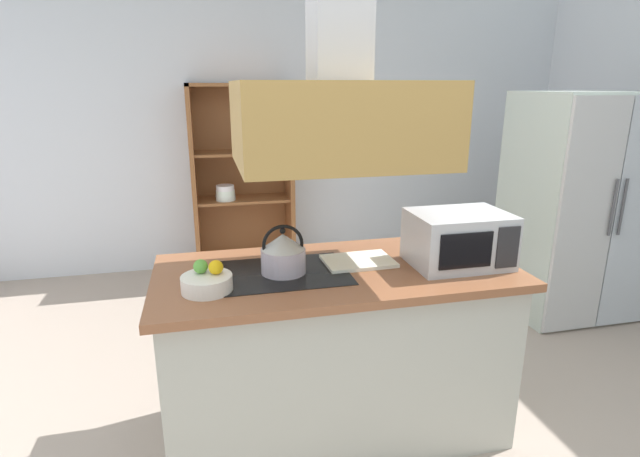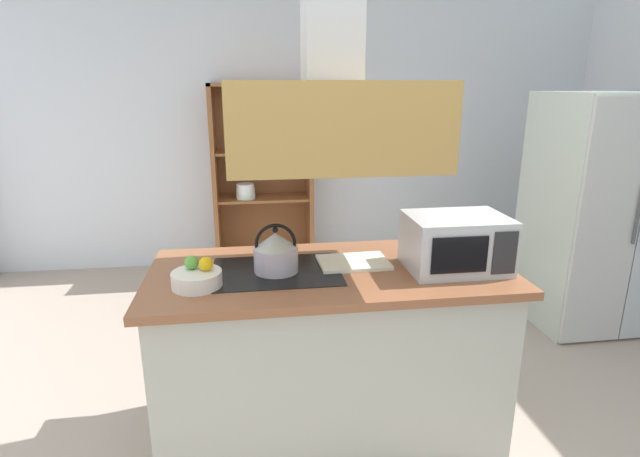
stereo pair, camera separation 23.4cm
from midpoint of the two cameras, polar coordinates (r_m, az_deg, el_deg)
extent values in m
cube|color=silver|center=(4.94, -1.08, 11.66)|extent=(6.00, 0.12, 2.70)
cube|color=#AEAEA2|center=(2.58, 3.80, -14.49)|extent=(1.64, 0.73, 0.86)
cube|color=brown|center=(2.38, 4.00, -5.15)|extent=(1.72, 0.81, 0.04)
cube|color=black|center=(2.34, -2.22, -5.00)|extent=(0.60, 0.44, 0.00)
cube|color=#AE8443|center=(2.22, 4.37, 12.02)|extent=(0.90, 0.70, 0.36)
cube|color=#B4C2B7|center=(4.22, 31.00, 1.66)|extent=(0.90, 0.72, 1.70)
cube|color=#BCBBBB|center=(3.80, 31.80, 0.13)|extent=(0.44, 0.03, 1.66)
cylinder|color=#4C4C51|center=(3.88, 34.37, 1.32)|extent=(0.02, 0.02, 0.40)
cube|color=brown|center=(4.71, -10.60, 5.40)|extent=(0.04, 0.40, 1.76)
cube|color=brown|center=(4.75, 0.17, 5.78)|extent=(0.04, 0.40, 1.76)
cube|color=brown|center=(4.63, -5.48, 16.21)|extent=(0.93, 0.40, 0.03)
cube|color=brown|center=(4.93, -4.94, -4.03)|extent=(0.93, 0.40, 0.08)
cube|color=brown|center=(4.90, -5.31, 6.02)|extent=(0.93, 0.02, 1.76)
cube|color=brown|center=(4.74, -5.14, 3.52)|extent=(0.85, 0.36, 0.02)
cube|color=brown|center=(4.67, -5.28, 8.80)|extent=(0.85, 0.36, 0.02)
cylinder|color=white|center=(4.68, -7.16, 3.75)|extent=(0.18, 0.18, 0.05)
cylinder|color=white|center=(4.67, -7.18, 4.29)|extent=(0.17, 0.17, 0.05)
cylinder|color=white|center=(4.66, -7.20, 4.83)|extent=(0.16, 0.16, 0.05)
cylinder|color=silver|center=(4.63, -3.88, 9.67)|extent=(0.01, 0.01, 0.12)
cone|color=silver|center=(4.62, -3.91, 10.90)|extent=(0.07, 0.07, 0.08)
cylinder|color=silver|center=(4.64, -2.03, 9.71)|extent=(0.01, 0.01, 0.12)
cone|color=silver|center=(4.63, -2.04, 10.94)|extent=(0.07, 0.07, 0.08)
cylinder|color=#C0B3C4|center=(2.32, -2.23, -3.64)|extent=(0.21, 0.21, 0.11)
cone|color=silver|center=(2.29, -2.26, -1.42)|extent=(0.20, 0.20, 0.07)
sphere|color=black|center=(2.27, -2.27, -0.18)|extent=(0.03, 0.03, 0.03)
torus|color=black|center=(2.29, -2.26, -1.80)|extent=(0.19, 0.02, 0.19)
cube|color=white|center=(2.45, 6.61, -3.93)|extent=(0.35, 0.25, 0.02)
cube|color=#B7BABF|center=(2.46, 18.07, -1.58)|extent=(0.46, 0.34, 0.26)
cube|color=black|center=(2.28, 18.69, -2.97)|extent=(0.26, 0.01, 0.17)
cube|color=#262628|center=(2.39, 23.25, -2.65)|extent=(0.11, 0.01, 0.20)
cylinder|color=silver|center=(2.20, -11.09, -5.82)|extent=(0.22, 0.22, 0.07)
sphere|color=#E9AE10|center=(2.18, -10.07, -4.09)|extent=(0.06, 0.06, 0.06)
sphere|color=#57A13A|center=(2.21, -11.71, -3.91)|extent=(0.06, 0.06, 0.06)
camera|label=1|loc=(0.12, -87.49, 0.73)|focal=27.70mm
camera|label=2|loc=(0.12, 92.51, -0.73)|focal=27.70mm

